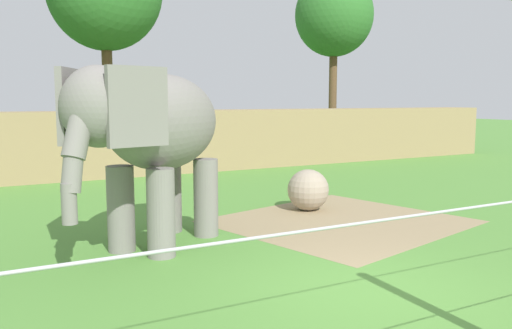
# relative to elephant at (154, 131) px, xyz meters

# --- Properties ---
(ground_plane) EXTENTS (120.00, 120.00, 0.00)m
(ground_plane) POSITION_rel_elephant_xyz_m (1.98, -3.74, -2.20)
(ground_plane) COLOR #518938
(dirt_patch) EXTENTS (5.99, 5.74, 0.01)m
(dirt_patch) POSITION_rel_elephant_xyz_m (4.38, 0.05, -2.20)
(dirt_patch) COLOR #937F5B
(dirt_patch) RESTS_ON ground
(embankment_wall) EXTENTS (36.00, 1.80, 2.36)m
(embankment_wall) POSITION_rel_elephant_xyz_m (1.98, 10.03, -1.02)
(embankment_wall) COLOR #997F56
(embankment_wall) RESTS_ON ground
(elephant) EXTENTS (3.93, 3.48, 3.32)m
(elephant) POSITION_rel_elephant_xyz_m (0.00, 0.00, 0.00)
(elephant) COLOR gray
(elephant) RESTS_ON ground
(enrichment_ball) EXTENTS (1.04, 1.04, 1.04)m
(enrichment_ball) POSITION_rel_elephant_xyz_m (4.43, 1.44, -1.68)
(enrichment_ball) COLOR gray
(enrichment_ball) RESTS_ON ground
(tree_behind_wall) EXTENTS (4.30, 4.30, 9.63)m
(tree_behind_wall) POSITION_rel_elephant_xyz_m (15.13, 14.85, 5.12)
(tree_behind_wall) COLOR brown
(tree_behind_wall) RESTS_ON ground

